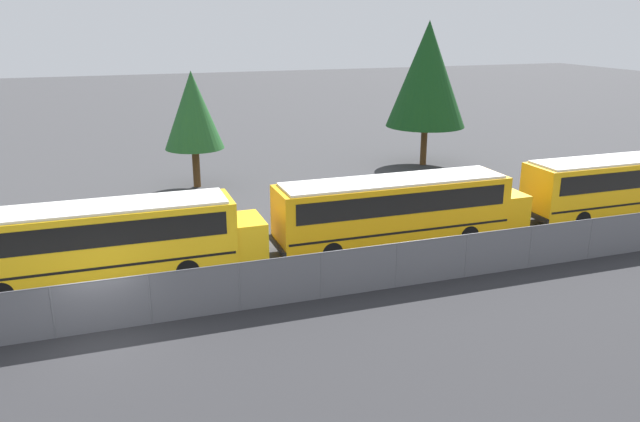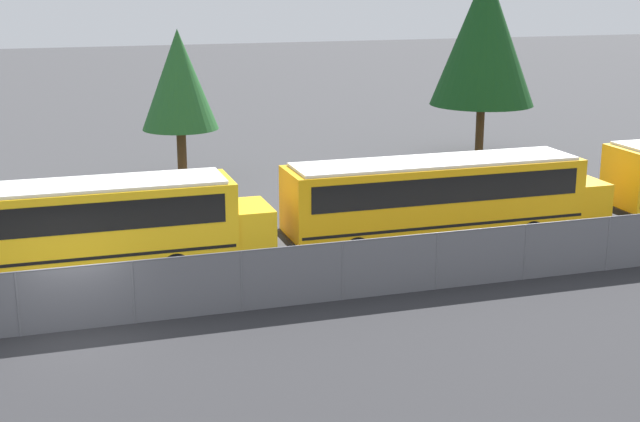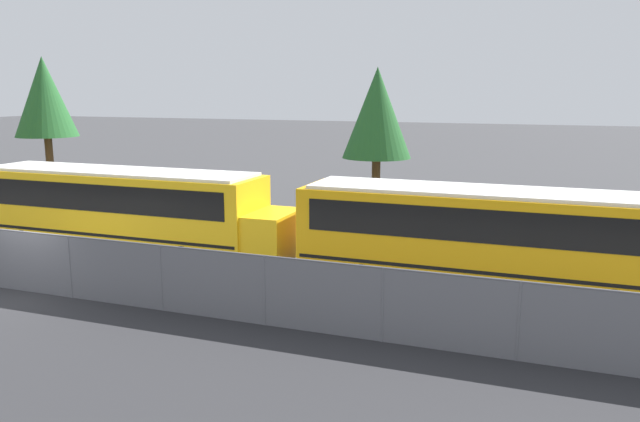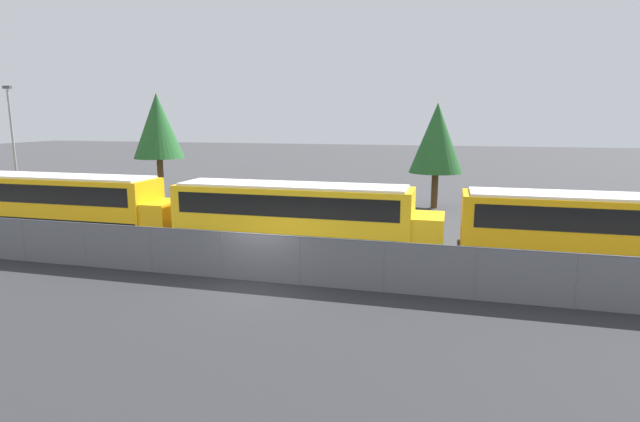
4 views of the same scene
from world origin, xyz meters
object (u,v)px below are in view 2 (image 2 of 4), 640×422
school_bus_3 (441,195)px  tree_0 (179,80)px  school_bus_2 (71,223)px  tree_2 (484,37)px

school_bus_3 → tree_0: (-7.09, 13.20, 2.83)m
school_bus_3 → tree_0: bearing=118.3°
school_bus_2 → school_bus_3: 12.61m
tree_0 → tree_2: (15.91, 0.84, 1.58)m
school_bus_2 → tree_0: tree_0 is taller
school_bus_3 → tree_2: size_ratio=1.23×
school_bus_2 → school_bus_3: size_ratio=1.00×
tree_0 → tree_2: bearing=3.0°
school_bus_3 → tree_2: tree_2 is taller
school_bus_3 → tree_0: 15.25m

